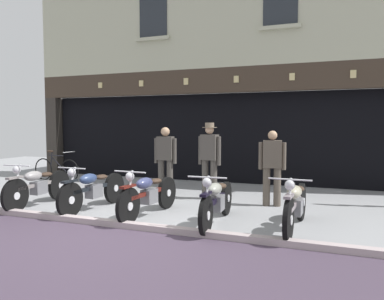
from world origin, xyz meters
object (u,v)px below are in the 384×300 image
object	(u,v)px
motorcycle_right	(296,204)
advert_board_near	(160,123)
motorcycle_left	(38,186)
salesman_right	(272,165)
shopkeeper_center	(209,157)
motorcycle_center	(149,194)
motorcycle_center_left	(93,189)
leaning_bicycle	(56,169)
motorcycle_center_right	(217,200)
advert_board_far	(134,121)
salesman_left	(165,158)

from	to	relation	value
motorcycle_right	advert_board_near	bearing A→B (deg)	-41.51
motorcycle_left	salesman_right	xyz separation A→B (m)	(4.54, 1.75, 0.43)
motorcycle_left	motorcycle_right	size ratio (longest dim) A/B	0.97
shopkeeper_center	motorcycle_center	bearing A→B (deg)	82.33
motorcycle_left	advert_board_near	xyz separation A→B (m)	(0.62, 4.55, 1.31)
motorcycle_left	motorcycle_right	bearing A→B (deg)	178.02
motorcycle_left	motorcycle_center	world-z (taller)	motorcycle_left
motorcycle_left	motorcycle_center_left	bearing A→B (deg)	-177.42
motorcycle_left	leaning_bicycle	distance (m)	3.64
motorcycle_left	salesman_right	size ratio (longest dim) A/B	1.25
advert_board_near	leaning_bicycle	bearing A→B (deg)	-149.80
motorcycle_left	motorcycle_center_right	xyz separation A→B (m)	(3.89, -0.03, -0.01)
advert_board_far	motorcycle_center_left	bearing A→B (deg)	-70.22
advert_board_far	motorcycle_left	bearing A→B (deg)	-86.00
advert_board_far	motorcycle_right	bearing A→B (deg)	-39.12
motorcycle_center	motorcycle_right	size ratio (longest dim) A/B	0.98
shopkeeper_center	advert_board_near	world-z (taller)	advert_board_near
motorcycle_center_left	motorcycle_right	distance (m)	3.90
advert_board_near	leaning_bicycle	xyz separation A→B (m)	(-2.74, -1.59, -1.38)
motorcycle_center_left	salesman_right	bearing A→B (deg)	-151.27
motorcycle_center_right	salesman_right	size ratio (longest dim) A/B	1.29
shopkeeper_center	salesman_left	bearing A→B (deg)	6.87
motorcycle_center	shopkeeper_center	size ratio (longest dim) A/B	1.15
advert_board_far	salesman_left	bearing A→B (deg)	-47.90
salesman_left	salesman_right	size ratio (longest dim) A/B	1.04
leaning_bicycle	advert_board_far	bearing A→B (deg)	133.84
motorcycle_left	salesman_left	distance (m)	2.86
motorcycle_left	shopkeeper_center	size ratio (longest dim) A/B	1.13
motorcycle_center	salesman_left	world-z (taller)	salesman_left
motorcycle_left	advert_board_far	xyz separation A→B (m)	(-0.32, 4.55, 1.39)
motorcycle_center	leaning_bicycle	size ratio (longest dim) A/B	1.18
motorcycle_center_left	motorcycle_center_right	bearing A→B (deg)	178.94
motorcycle_center_right	motorcycle_left	bearing A→B (deg)	-3.25
advert_board_near	shopkeeper_center	bearing A→B (deg)	-46.01
motorcycle_center_left	advert_board_near	size ratio (longest dim) A/B	2.04
motorcycle_left	advert_board_far	bearing A→B (deg)	-88.97
salesman_right	advert_board_far	distance (m)	5.69
salesman_left	advert_board_far	world-z (taller)	advert_board_far
motorcycle_center	salesman_right	xyz separation A→B (m)	(1.99, 1.69, 0.44)
advert_board_far	leaning_bicycle	size ratio (longest dim) A/B	0.57
motorcycle_center_left	leaning_bicycle	size ratio (longest dim) A/B	1.20
salesman_left	leaning_bicycle	world-z (taller)	salesman_left
motorcycle_right	salesman_left	xyz separation A→B (m)	(-3.19, 1.92, 0.48)
salesman_right	advert_board_far	xyz separation A→B (m)	(-4.86, 2.80, 0.96)
advert_board_near	salesman_left	bearing A→B (deg)	-61.83
salesman_left	salesman_right	xyz separation A→B (m)	(2.56, -0.26, -0.04)
motorcycle_center_left	salesman_right	size ratio (longest dim) A/B	1.29
salesman_left	advert_board_near	bearing A→B (deg)	-65.89
motorcycle_center	motorcycle_left	bearing A→B (deg)	5.09
motorcycle_center_left	motorcycle_right	world-z (taller)	motorcycle_right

